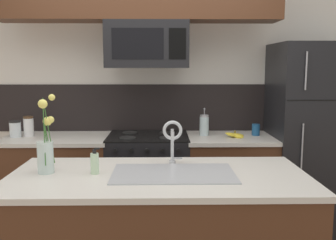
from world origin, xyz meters
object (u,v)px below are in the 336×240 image
microwave (147,45)px  banana_bunch (235,135)px  french_press (204,125)px  storage_jar_medium (29,126)px  storage_jar_tall (15,129)px  stove_range (148,182)px  refrigerator (312,137)px  coffee_tin (256,130)px  flower_vase (46,151)px  dish_soap_bottle (95,163)px  sink_faucet (173,136)px

microwave → banana_bunch: (0.82, -0.04, -0.83)m
french_press → microwave: bearing=-171.5°
storage_jar_medium → storage_jar_tall: bearing=-162.3°
stove_range → refrigerator: (1.58, 0.02, 0.43)m
refrigerator → banana_bunch: 0.77m
stove_range → coffee_tin: coffee_tin is taller
french_press → stove_range: bearing=-173.7°
french_press → storage_jar_medium: bearing=-179.3°
storage_jar_tall → flower_vase: 1.38m
storage_jar_medium → flower_vase: bearing=-66.4°
refrigerator → stove_range: bearing=-179.3°
french_press → dish_soap_bottle: french_press is taller
refrigerator → storage_jar_medium: size_ratio=9.29×
dish_soap_bottle → refrigerator: bearing=33.9°
sink_faucet → dish_soap_bottle: bearing=-157.5°
stove_range → refrigerator: size_ratio=0.52×
storage_jar_medium → flower_vase: flower_vase is taller
storage_jar_medium → sink_faucet: bearing=-38.6°
stove_range → flower_vase: bearing=-116.0°
dish_soap_bottle → flower_vase: (-0.31, 0.02, 0.07)m
coffee_tin → dish_soap_bottle: size_ratio=0.67×
microwave → dish_soap_bottle: bearing=-103.3°
microwave → stove_range: bearing=90.2°
storage_jar_tall → dish_soap_bottle: (0.97, -1.24, -0.01)m
banana_bunch → refrigerator: bearing=6.1°
coffee_tin → sink_faucet: (-0.84, -1.08, 0.14)m
dish_soap_bottle → stove_range: bearing=77.0°
microwave → coffee_tin: size_ratio=6.77×
stove_range → sink_faucet: 1.23m
coffee_tin → sink_faucet: size_ratio=0.36×
storage_jar_tall → sink_faucet: size_ratio=0.51×
stove_range → french_press: french_press is taller
banana_bunch → sink_faucet: sink_faucet is taller
stove_range → banana_bunch: banana_bunch is taller
refrigerator → storage_jar_medium: refrigerator is taller
stove_range → french_press: size_ratio=3.48×
storage_jar_medium → sink_faucet: 1.72m
storage_jar_medium → coffee_tin: size_ratio=1.75×
french_press → dish_soap_bottle: 1.54m
storage_jar_tall → flower_vase: flower_vase is taller
coffee_tin → refrigerator: bearing=-3.2°
storage_jar_medium → sink_faucet: size_ratio=0.63×
refrigerator → banana_bunch: (-0.77, -0.08, 0.04)m
refrigerator → coffee_tin: bearing=176.8°
storage_jar_tall → french_press: (1.79, 0.06, 0.02)m
storage_jar_tall → storage_jar_medium: size_ratio=0.81×
sink_faucet → dish_soap_bottle: size_ratio=1.85×
storage_jar_tall → sink_faucet: bearing=-35.4°
storage_jar_medium → dish_soap_bottle: storage_jar_medium is taller
sink_faucet → storage_jar_medium: bearing=141.4°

